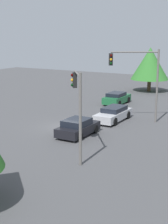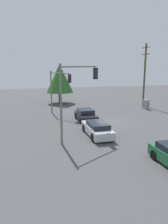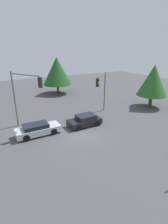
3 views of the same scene
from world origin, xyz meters
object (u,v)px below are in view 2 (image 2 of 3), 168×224
Objects in this scene: traffic_signal_cross at (76,88)px; electrical_cabinet at (146,104)px; traffic_signal_main at (59,85)px; sedan_dark at (86,115)px; sedan_silver at (97,129)px.

electrical_cabinet is at bearing 7.73° from traffic_signal_cross.
traffic_signal_cross is 17.35m from electrical_cabinet.
electrical_cabinet is (-0.27, 13.05, -3.20)m from traffic_signal_main.
sedan_dark is at bearing 36.14° from traffic_signal_cross.
traffic_signal_cross is (0.58, -2.14, 3.88)m from sedan_silver.
sedan_dark is 0.71× the size of traffic_signal_main.
sedan_silver is 14.93m from electrical_cabinet.
traffic_signal_main reaches higher than sedan_dark.
sedan_dark is at bearing -5.94° from traffic_signal_main.
sedan_dark is 7.79m from traffic_signal_cross.
sedan_silver is 0.72× the size of traffic_signal_cross.
sedan_silver is 3.39× the size of electrical_cabinet.
traffic_signal_cross is at bearing -50.83° from electrical_cabinet.
sedan_silver is 4.47m from traffic_signal_cross.
traffic_signal_main is 4.05× the size of electrical_cabinet.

